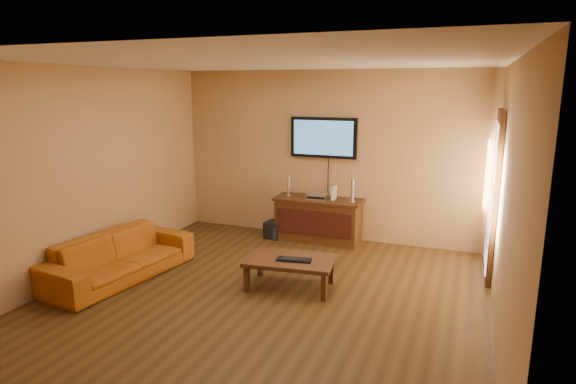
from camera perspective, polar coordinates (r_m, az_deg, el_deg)
The scene contains 14 objects.
ground_plane at distance 5.86m, azimuth -2.57°, elevation -12.18°, with size 5.00×5.00×0.00m, color #3B2710.
room_walls at distance 5.96m, azimuth -0.30°, elevation 5.16°, with size 5.00×5.00×5.00m.
french_door at distance 6.72m, azimuth 23.19°, elevation -0.53°, with size 0.07×1.02×2.22m.
media_console at distance 7.73m, azimuth 3.60°, elevation -3.28°, with size 1.40×0.53×0.70m.
television at distance 7.70m, azimuth 4.24°, elevation 6.45°, with size 1.08×0.08×0.64m.
coffee_table at distance 5.96m, azimuth 0.25°, elevation -8.34°, with size 1.13×0.75×0.37m.
sofa at distance 6.60m, azimuth -19.30°, elevation -6.43°, with size 1.98×0.58×0.77m, color #A45212.
speaker_left at distance 7.79m, azimuth 0.04°, elevation 0.65°, with size 0.09×0.09×0.33m.
speaker_right at distance 7.44m, azimuth 7.63°, elevation 0.06°, with size 0.10×0.10×0.36m.
av_receiver at distance 7.63m, azimuth 3.52°, elevation -0.53°, with size 0.33×0.23×0.07m, color silver.
game_console at distance 7.58m, azimuth 5.47°, elevation -0.08°, with size 0.04×0.16×0.22m, color white.
subwoofer at distance 7.93m, azimuth -1.65°, elevation -4.49°, with size 0.27×0.27×0.27m, color black.
bottle at distance 7.79m, azimuth -1.62°, elevation -5.06°, with size 0.07×0.07×0.21m.
keyboard at distance 5.89m, azimuth 0.71°, elevation -8.01°, with size 0.44×0.23×0.03m.
Camera 1 is at (2.17, -4.87, 2.44)m, focal length 30.00 mm.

